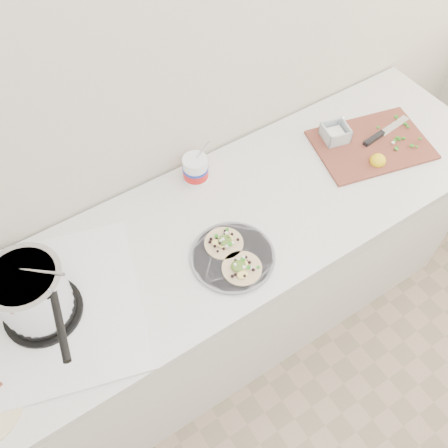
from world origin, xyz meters
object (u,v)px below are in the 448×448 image
stove (36,300)px  taco_plate (233,255)px  tub (196,168)px  cutboard (369,141)px

stove → taco_plate: bearing=2.9°
taco_plate → tub: bearing=77.4°
cutboard → taco_plate: bearing=-154.8°
stove → taco_plate: (0.61, -0.15, -0.08)m
tub → cutboard: (0.68, -0.22, -0.05)m
stove → tub: bearing=34.2°
taco_plate → tub: size_ratio=1.34×
taco_plate → cutboard: cutboard is taller
taco_plate → cutboard: (0.76, 0.15, 0.00)m
tub → stove: bearing=-162.6°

